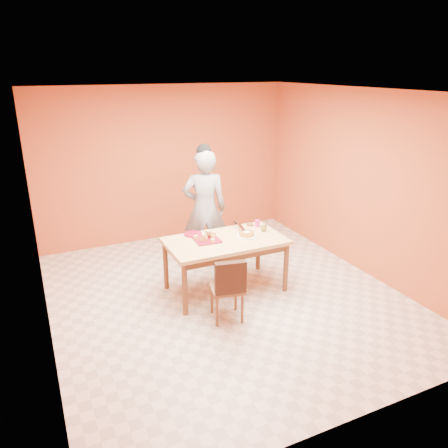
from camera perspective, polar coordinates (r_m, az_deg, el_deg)
name	(u,v)px	position (r m, az deg, el deg)	size (l,w,h in m)	color
floor	(226,296)	(6.08, 0.21, -9.38)	(5.00, 5.00, 0.00)	beige
ceiling	(226,91)	(5.31, 0.24, 16.95)	(5.00, 5.00, 0.00)	silver
wall_back	(165,164)	(7.81, -7.66, 7.74)	(4.50, 4.50, 0.00)	#B74E2A
wall_left	(35,228)	(5.07, -23.49, -0.51)	(5.00, 5.00, 0.00)	#B74E2A
wall_right	(364,183)	(6.78, 17.79, 5.09)	(5.00, 5.00, 0.00)	#B74E2A
dining_table	(225,246)	(5.96, 0.18, -2.87)	(1.60, 0.90, 0.76)	tan
dining_chair	(227,287)	(5.37, 0.45, -8.24)	(0.47, 0.53, 0.85)	brown
pastry_pile	(207,236)	(5.87, -2.25, -1.54)	(0.30, 0.30, 0.10)	tan
person	(205,209)	(6.67, -2.54, 1.95)	(0.67, 0.44, 1.84)	gray
pastry_platter	(207,240)	(5.89, -2.24, -2.07)	(0.33, 0.33, 0.02)	maroon
red_dinner_plate	(193,234)	(6.10, -4.03, -1.33)	(0.26, 0.26, 0.02)	maroon
white_cake_plate	(247,236)	(6.04, 2.98, -1.55)	(0.29, 0.29, 0.01)	silver
sponge_cake	(247,234)	(6.03, 2.99, -1.28)	(0.21, 0.21, 0.05)	gold
cake_server	(241,227)	(6.17, 2.30, -0.45)	(0.05, 0.29, 0.01)	silver
egg_ornament	(264,227)	(6.23, 5.20, -0.40)	(0.10, 0.08, 0.12)	olive
magenta_glass	(257,223)	(6.40, 4.37, 0.09)	(0.07, 0.07, 0.10)	#CF1F7A
checker_tin	(250,224)	(6.45, 3.40, -0.06)	(0.10, 0.10, 0.03)	#32180D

